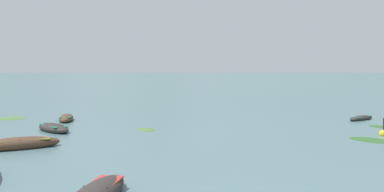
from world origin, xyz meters
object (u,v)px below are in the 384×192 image
(rowboat_1, at_px, (19,144))
(mooring_buoy, at_px, (383,134))
(rowboat_2, at_px, (361,118))
(rowboat_8, at_px, (53,128))
(rowboat_6, at_px, (66,118))

(rowboat_1, bearing_deg, mooring_buoy, 15.71)
(mooring_buoy, bearing_deg, rowboat_2, 80.28)
(rowboat_2, distance_m, rowboat_8, 22.67)
(rowboat_8, height_order, mooring_buoy, mooring_buoy)
(rowboat_6, distance_m, rowboat_8, 5.67)
(rowboat_2, bearing_deg, mooring_buoy, -99.72)
(rowboat_6, bearing_deg, rowboat_2, 5.38)
(rowboat_8, distance_m, mooring_buoy, 19.96)
(rowboat_1, height_order, rowboat_2, rowboat_1)
(rowboat_1, relative_size, rowboat_6, 1.01)
(rowboat_6, bearing_deg, rowboat_8, -76.94)
(rowboat_1, distance_m, mooring_buoy, 20.04)
(rowboat_1, distance_m, rowboat_2, 24.68)
(rowboat_2, bearing_deg, rowboat_6, -174.62)
(rowboat_1, height_order, mooring_buoy, mooring_buoy)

